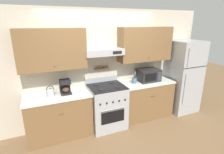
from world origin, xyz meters
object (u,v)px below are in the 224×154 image
Objects in this scene: coffee_maker at (65,86)px; stove_range at (107,106)px; microwave at (148,75)px; utensil_crock at (134,80)px; tea_kettle at (51,92)px; refrigerator at (183,77)px.

stove_range is at bearing -6.90° from coffee_maker.
microwave reaches higher than stove_range.
stove_range is 3.85× the size of utensil_crock.
coffee_maker is 1.97m from microwave.
stove_range is 3.81× the size of coffee_maker.
microwave reaches higher than tea_kettle.
refrigerator is 1.40m from utensil_crock.
microwave is (2.26, 0.02, 0.06)m from tea_kettle.
utensil_crock is (-0.40, -0.02, -0.08)m from microwave.
microwave is 0.41m from utensil_crock.
refrigerator is at bearing -0.50° from stove_range.
coffee_maker is at bearing 179.05° from utensil_crock.
refrigerator reaches higher than microwave.
microwave is at bearing 4.80° from stove_range.
utensil_crock is (0.72, 0.08, 0.49)m from stove_range.
coffee_maker is (-0.85, 0.10, 0.56)m from stove_range.
coffee_maker reaches higher than tea_kettle.
coffee_maker reaches higher than stove_range.
refrigerator is 6.52× the size of coffee_maker.
refrigerator is 8.73× the size of tea_kettle.
refrigerator is at bearing -1.67° from tea_kettle.
refrigerator is 3.54× the size of microwave.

